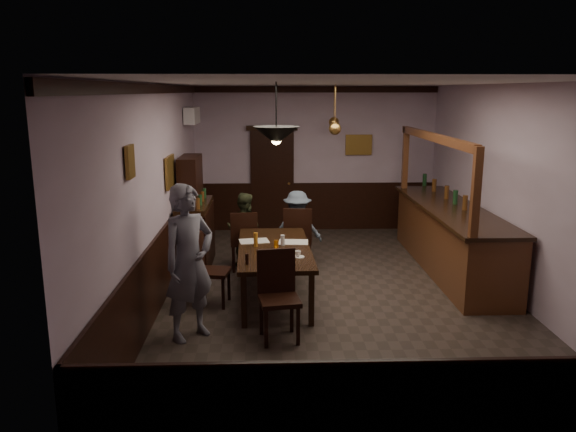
{
  "coord_description": "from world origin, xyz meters",
  "views": [
    {
      "loc": [
        -0.97,
        -7.66,
        2.9
      ],
      "look_at": [
        -0.7,
        0.14,
        1.15
      ],
      "focal_mm": 35.0,
      "sensor_mm": 36.0,
      "label": 1
    }
  ],
  "objects_px": {
    "person_seated_right": "(297,228)",
    "sideboard": "(194,223)",
    "chair_far_right": "(298,236)",
    "chair_near": "(278,291)",
    "chair_side": "(207,266)",
    "pendant_brass_far": "(334,122)",
    "dining_table": "(274,251)",
    "soda_can": "(276,244)",
    "person_standing": "(189,263)",
    "bar_counter": "(450,236)",
    "person_seated_left": "(244,229)",
    "pendant_brass_mid": "(335,129)",
    "pendant_iron": "(276,136)",
    "chair_far_left": "(244,238)",
    "coffee_cup": "(298,254)"
  },
  "relations": [
    {
      "from": "chair_side",
      "to": "bar_counter",
      "type": "distance_m",
      "value": 4.06
    },
    {
      "from": "chair_far_right",
      "to": "chair_near",
      "type": "distance_m",
      "value": 2.62
    },
    {
      "from": "soda_can",
      "to": "pendant_brass_far",
      "type": "xyz_separation_m",
      "value": [
        1.17,
        3.45,
        1.49
      ]
    },
    {
      "from": "chair_side",
      "to": "soda_can",
      "type": "bearing_deg",
      "value": -73.43
    },
    {
      "from": "coffee_cup",
      "to": "person_standing",
      "type": "bearing_deg",
      "value": -151.27
    },
    {
      "from": "person_seated_left",
      "to": "pendant_brass_mid",
      "type": "bearing_deg",
      "value": -166.47
    },
    {
      "from": "dining_table",
      "to": "pendant_brass_mid",
      "type": "xyz_separation_m",
      "value": [
        1.0,
        1.48,
        1.61
      ]
    },
    {
      "from": "chair_far_left",
      "to": "pendant_brass_mid",
      "type": "bearing_deg",
      "value": -176.47
    },
    {
      "from": "dining_table",
      "to": "person_standing",
      "type": "bearing_deg",
      "value": -128.29
    },
    {
      "from": "dining_table",
      "to": "chair_side",
      "type": "relative_size",
      "value": 2.23
    },
    {
      "from": "chair_far_right",
      "to": "sideboard",
      "type": "xyz_separation_m",
      "value": [
        -1.71,
        0.21,
        0.17
      ]
    },
    {
      "from": "chair_far_right",
      "to": "coffee_cup",
      "type": "distance_m",
      "value": 1.8
    },
    {
      "from": "chair_far_left",
      "to": "soda_can",
      "type": "xyz_separation_m",
      "value": [
        0.51,
        -1.34,
        0.26
      ]
    },
    {
      "from": "chair_far_right",
      "to": "pendant_brass_mid",
      "type": "distance_m",
      "value": 1.83
    },
    {
      "from": "chair_far_right",
      "to": "soda_can",
      "type": "height_order",
      "value": "chair_far_right"
    },
    {
      "from": "chair_far_right",
      "to": "chair_far_left",
      "type": "bearing_deg",
      "value": 7.38
    },
    {
      "from": "person_seated_right",
      "to": "sideboard",
      "type": "height_order",
      "value": "sideboard"
    },
    {
      "from": "chair_far_left",
      "to": "soda_can",
      "type": "bearing_deg",
      "value": 105.78
    },
    {
      "from": "pendant_brass_far",
      "to": "bar_counter",
      "type": "bearing_deg",
      "value": -52.23
    },
    {
      "from": "bar_counter",
      "to": "sideboard",
      "type": "bearing_deg",
      "value": 175.84
    },
    {
      "from": "person_seated_right",
      "to": "pendant_iron",
      "type": "height_order",
      "value": "pendant_iron"
    },
    {
      "from": "pendant_iron",
      "to": "chair_far_right",
      "type": "bearing_deg",
      "value": 79.75
    },
    {
      "from": "person_seated_right",
      "to": "pendant_iron",
      "type": "relative_size",
      "value": 1.71
    },
    {
      "from": "chair_near",
      "to": "pendant_brass_mid",
      "type": "xyz_separation_m",
      "value": [
        0.97,
        2.79,
        1.72
      ]
    },
    {
      "from": "pendant_iron",
      "to": "person_standing",
      "type": "bearing_deg",
      "value": -155.06
    },
    {
      "from": "pendant_iron",
      "to": "person_seated_left",
      "type": "bearing_deg",
      "value": 102.58
    },
    {
      "from": "chair_far_right",
      "to": "chair_near",
      "type": "bearing_deg",
      "value": 87.74
    },
    {
      "from": "dining_table",
      "to": "pendant_brass_mid",
      "type": "bearing_deg",
      "value": 55.94
    },
    {
      "from": "chair_far_left",
      "to": "soda_can",
      "type": "distance_m",
      "value": 1.46
    },
    {
      "from": "chair_side",
      "to": "pendant_brass_far",
      "type": "bearing_deg",
      "value": -21.86
    },
    {
      "from": "chair_far_right",
      "to": "person_seated_right",
      "type": "relative_size",
      "value": 0.83
    },
    {
      "from": "person_seated_left",
      "to": "sideboard",
      "type": "distance_m",
      "value": 0.82
    },
    {
      "from": "chair_far_left",
      "to": "sideboard",
      "type": "relative_size",
      "value": 0.54
    },
    {
      "from": "person_seated_right",
      "to": "sideboard",
      "type": "distance_m",
      "value": 1.72
    },
    {
      "from": "pendant_iron",
      "to": "pendant_brass_mid",
      "type": "bearing_deg",
      "value": 66.82
    },
    {
      "from": "chair_far_right",
      "to": "pendant_brass_far",
      "type": "xyz_separation_m",
      "value": [
        0.8,
        2.09,
        1.72
      ]
    },
    {
      "from": "pendant_brass_far",
      "to": "person_standing",
      "type": "bearing_deg",
      "value": -115.43
    },
    {
      "from": "chair_far_right",
      "to": "pendant_iron",
      "type": "xyz_separation_m",
      "value": [
        -0.38,
        -2.08,
        1.79
      ]
    },
    {
      "from": "chair_near",
      "to": "coffee_cup",
      "type": "bearing_deg",
      "value": 61.84
    },
    {
      "from": "person_standing",
      "to": "pendant_iron",
      "type": "relative_size",
      "value": 2.51
    },
    {
      "from": "dining_table",
      "to": "chair_near",
      "type": "relative_size",
      "value": 2.1
    },
    {
      "from": "chair_near",
      "to": "pendant_iron",
      "type": "xyz_separation_m",
      "value": [
        -0.0,
        0.51,
        1.78
      ]
    },
    {
      "from": "person_seated_right",
      "to": "pendant_brass_mid",
      "type": "distance_m",
      "value": 1.77
    },
    {
      "from": "chair_far_right",
      "to": "pendant_iron",
      "type": "height_order",
      "value": "pendant_iron"
    },
    {
      "from": "dining_table",
      "to": "person_standing",
      "type": "distance_m",
      "value": 1.65
    },
    {
      "from": "sideboard",
      "to": "pendant_brass_mid",
      "type": "bearing_deg",
      "value": -0.29
    },
    {
      "from": "chair_near",
      "to": "coffee_cup",
      "type": "relative_size",
      "value": 13.3
    },
    {
      "from": "chair_far_left",
      "to": "coffee_cup",
      "type": "distance_m",
      "value": 1.95
    },
    {
      "from": "chair_far_left",
      "to": "coffee_cup",
      "type": "relative_size",
      "value": 12.47
    },
    {
      "from": "soda_can",
      "to": "bar_counter",
      "type": "xyz_separation_m",
      "value": [
        2.86,
        1.27,
        -0.24
      ]
    }
  ]
}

